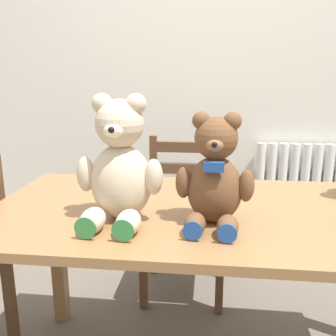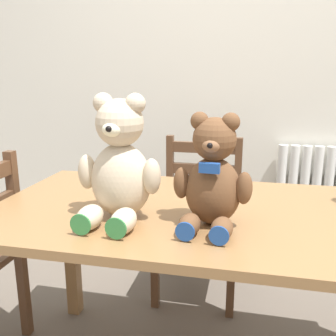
% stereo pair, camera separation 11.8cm
% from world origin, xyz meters
% --- Properties ---
extents(wall_back, '(8.00, 0.04, 2.60)m').
position_xyz_m(wall_back, '(0.00, 1.68, 1.30)').
color(wall_back, silver).
rests_on(wall_back, ground_plane).
extents(radiator, '(0.73, 0.10, 0.78)m').
position_xyz_m(radiator, '(0.66, 1.61, 0.36)').
color(radiator, white).
rests_on(radiator, ground_plane).
extents(dining_table, '(1.56, 0.81, 0.75)m').
position_xyz_m(dining_table, '(0.00, 0.40, 0.66)').
color(dining_table, olive).
rests_on(dining_table, ground_plane).
extents(wooden_chair_behind, '(0.44, 0.41, 0.87)m').
position_xyz_m(wooden_chair_behind, '(-0.13, 1.13, 0.44)').
color(wooden_chair_behind, brown).
rests_on(wooden_chair_behind, ground_plane).
extents(teddy_bear_left, '(0.28, 0.28, 0.41)m').
position_xyz_m(teddy_bear_left, '(-0.28, 0.28, 0.93)').
color(teddy_bear_left, beige).
rests_on(teddy_bear_left, dining_table).
extents(teddy_bear_right, '(0.25, 0.25, 0.35)m').
position_xyz_m(teddy_bear_right, '(0.02, 0.28, 0.90)').
color(teddy_bear_right, brown).
rests_on(teddy_bear_right, dining_table).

